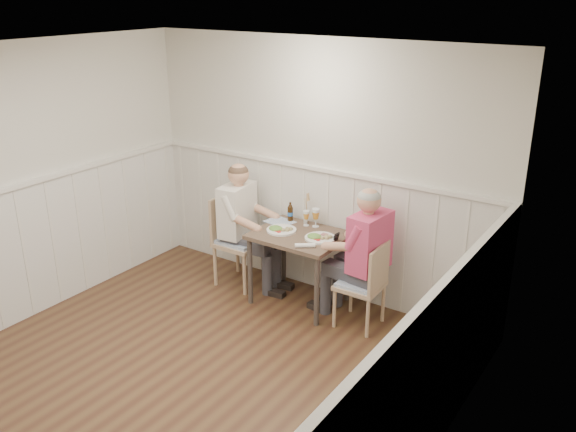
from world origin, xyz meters
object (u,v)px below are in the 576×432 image
object	(u,v)px
grass_vase	(306,209)
chair_right	(365,282)
beer_bottle	(290,213)
dining_table	(299,243)
diner_cream	(241,234)
chair_left	(236,237)
man_in_pink	(365,267)

from	to	relation	value
grass_vase	chair_right	bearing A→B (deg)	-20.85
beer_bottle	grass_vase	distance (m)	0.18
dining_table	grass_vase	size ratio (longest dim) A/B	2.51
beer_bottle	diner_cream	bearing A→B (deg)	-153.98
chair_right	beer_bottle	size ratio (longest dim) A/B	4.17
dining_table	beer_bottle	world-z (taller)	beer_bottle
chair_right	chair_left	bearing A→B (deg)	177.73
chair_right	chair_left	size ratio (longest dim) A/B	0.87
man_in_pink	beer_bottle	bearing A→B (deg)	166.77
dining_table	grass_vase	distance (m)	0.39
dining_table	grass_vase	xyz separation A→B (m)	(-0.10, 0.27, 0.26)
grass_vase	beer_bottle	bearing A→B (deg)	-169.13
man_in_pink	diner_cream	distance (m)	1.46
dining_table	chair_left	size ratio (longest dim) A/B	0.91
man_in_pink	diner_cream	xyz separation A→B (m)	(-1.46, 0.00, -0.00)
diner_cream	beer_bottle	world-z (taller)	diner_cream
chair_left	grass_vase	size ratio (longest dim) A/B	2.77
dining_table	diner_cream	distance (m)	0.74
chair_right	man_in_pink	xyz separation A→B (m)	(-0.05, 0.07, 0.12)
man_in_pink	beer_bottle	distance (m)	1.05
dining_table	chair_left	distance (m)	0.82
dining_table	diner_cream	size ratio (longest dim) A/B	0.65
beer_bottle	grass_vase	size ratio (longest dim) A/B	0.58
diner_cream	grass_vase	size ratio (longest dim) A/B	3.89
chair_right	beer_bottle	distance (m)	1.14
chair_left	beer_bottle	size ratio (longest dim) A/B	4.78
dining_table	diner_cream	world-z (taller)	diner_cream
man_in_pink	chair_right	bearing A→B (deg)	-54.49
man_in_pink	diner_cream	world-z (taller)	man_in_pink
chair_right	man_in_pink	distance (m)	0.14
chair_right	chair_left	world-z (taller)	chair_left
diner_cream	beer_bottle	size ratio (longest dim) A/B	6.71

